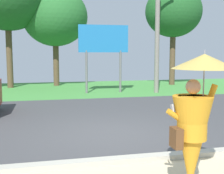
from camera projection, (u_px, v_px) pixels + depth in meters
name	position (u px, v px, depth m)	size (l,w,h in m)	color
ground_plane	(93.00, 113.00, 10.52)	(40.00, 22.00, 0.20)	#424244
monk_pedestrian	(194.00, 120.00, 4.41)	(1.06, 0.97, 2.13)	orange
utility_pole	(158.00, 13.00, 15.12)	(1.80, 0.24, 7.86)	gray
roadside_billboard	(104.00, 44.00, 15.28)	(2.60, 0.12, 3.50)	slate
tree_left_far	(55.00, 17.00, 18.43)	(4.03, 4.03, 6.14)	brown
tree_center_back	(173.00, 12.00, 18.92)	(3.59, 3.59, 6.34)	brown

